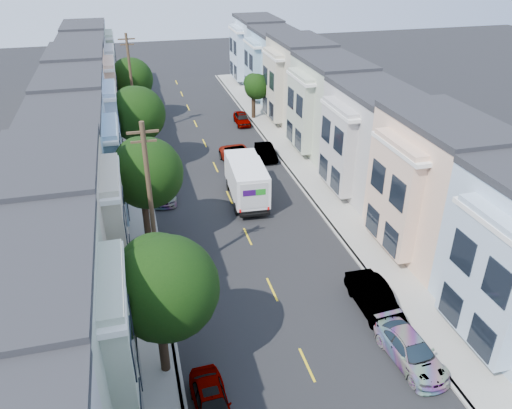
% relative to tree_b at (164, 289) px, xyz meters
% --- Properties ---
extents(ground, '(160.00, 160.00, 0.00)m').
position_rel_tree_b_xyz_m(ground, '(6.30, 4.62, -4.81)').
color(ground, black).
rests_on(ground, ground).
extents(road_slab, '(12.00, 70.00, 0.02)m').
position_rel_tree_b_xyz_m(road_slab, '(6.30, 19.62, -4.80)').
color(road_slab, black).
rests_on(road_slab, ground).
extents(curb_left, '(0.30, 70.00, 0.15)m').
position_rel_tree_b_xyz_m(curb_left, '(0.25, 19.62, -4.74)').
color(curb_left, gray).
rests_on(curb_left, ground).
extents(curb_right, '(0.30, 70.00, 0.15)m').
position_rel_tree_b_xyz_m(curb_right, '(12.35, 19.62, -4.74)').
color(curb_right, gray).
rests_on(curb_right, ground).
extents(sidewalk_left, '(2.60, 70.00, 0.15)m').
position_rel_tree_b_xyz_m(sidewalk_left, '(-1.05, 19.62, -4.74)').
color(sidewalk_left, gray).
rests_on(sidewalk_left, ground).
extents(sidewalk_right, '(2.60, 70.00, 0.15)m').
position_rel_tree_b_xyz_m(sidewalk_right, '(13.65, 19.62, -4.74)').
color(sidewalk_right, gray).
rests_on(sidewalk_right, ground).
extents(centerline, '(0.12, 70.00, 0.01)m').
position_rel_tree_b_xyz_m(centerline, '(6.30, 19.62, -4.81)').
color(centerline, gold).
rests_on(centerline, ground).
extents(townhouse_row_left, '(5.00, 70.00, 8.50)m').
position_rel_tree_b_xyz_m(townhouse_row_left, '(-4.85, 19.62, -4.81)').
color(townhouse_row_left, '#B5B1AE').
rests_on(townhouse_row_left, ground).
extents(townhouse_row_right, '(5.00, 70.00, 8.50)m').
position_rel_tree_b_xyz_m(townhouse_row_right, '(17.45, 19.62, -4.81)').
color(townhouse_row_right, '#B5B1AE').
rests_on(townhouse_row_right, ground).
extents(tree_b, '(4.70, 4.70, 7.18)m').
position_rel_tree_b_xyz_m(tree_b, '(0.00, 0.00, 0.00)').
color(tree_b, black).
rests_on(tree_b, ground).
extents(tree_c, '(4.54, 4.54, 7.40)m').
position_rel_tree_b_xyz_m(tree_c, '(-0.00, 11.54, 0.29)').
color(tree_c, black).
rests_on(tree_c, ground).
extents(tree_d, '(4.70, 4.70, 7.30)m').
position_rel_tree_b_xyz_m(tree_d, '(-0.00, 24.12, 0.11)').
color(tree_d, black).
rests_on(tree_d, ground).
extents(tree_e, '(4.55, 4.55, 6.91)m').
position_rel_tree_b_xyz_m(tree_e, '(-0.00, 37.30, -0.20)').
color(tree_e, black).
rests_on(tree_e, ground).
extents(tree_far_r, '(2.80, 2.80, 5.01)m').
position_rel_tree_b_xyz_m(tree_far_r, '(13.20, 34.72, -1.26)').
color(tree_far_r, black).
rests_on(tree_far_r, ground).
extents(utility_pole_near, '(1.60, 0.26, 10.00)m').
position_rel_tree_b_xyz_m(utility_pole_near, '(0.00, 6.62, 0.34)').
color(utility_pole_near, '#42301E').
rests_on(utility_pole_near, ground).
extents(utility_pole_far, '(1.60, 0.26, 10.00)m').
position_rel_tree_b_xyz_m(utility_pole_far, '(0.00, 32.62, 0.34)').
color(utility_pole_far, '#42301E').
rests_on(utility_pole_far, ground).
extents(fedex_truck, '(2.51, 6.51, 3.12)m').
position_rel_tree_b_xyz_m(fedex_truck, '(7.53, 15.97, -3.07)').
color(fedex_truck, white).
rests_on(fedex_truck, ground).
extents(lead_sedan, '(2.99, 5.68, 1.52)m').
position_rel_tree_b_xyz_m(lead_sedan, '(8.44, 22.31, -4.05)').
color(lead_sedan, black).
rests_on(lead_sedan, ground).
extents(parked_left_b, '(1.69, 4.05, 1.30)m').
position_rel_tree_b_xyz_m(parked_left_b, '(1.40, -2.92, -4.17)').
color(parked_left_b, black).
rests_on(parked_left_b, ground).
extents(parked_left_c, '(1.97, 4.48, 1.33)m').
position_rel_tree_b_xyz_m(parked_left_c, '(1.40, 6.04, -4.15)').
color(parked_left_c, '#BDBDBD').
rests_on(parked_left_c, ground).
extents(parked_left_d, '(2.18, 4.39, 1.27)m').
position_rel_tree_b_xyz_m(parked_left_d, '(1.40, 17.80, -4.18)').
color(parked_left_d, '#400203').
rests_on(parked_left_d, ground).
extents(parked_right_a, '(2.20, 4.56, 1.33)m').
position_rel_tree_b_xyz_m(parked_right_a, '(11.20, -2.38, -4.15)').
color(parked_right_a, '#3C4144').
rests_on(parked_right_a, ground).
extents(parked_right_b, '(1.66, 4.61, 1.53)m').
position_rel_tree_b_xyz_m(parked_right_b, '(11.20, 1.48, -4.05)').
color(parked_right_b, silver).
rests_on(parked_right_b, ground).
extents(parked_right_c, '(1.40, 3.80, 1.26)m').
position_rel_tree_b_xyz_m(parked_right_c, '(11.20, 23.46, -4.18)').
color(parked_right_c, black).
rests_on(parked_right_c, ground).
extents(parked_right_d, '(1.63, 3.93, 1.26)m').
position_rel_tree_b_xyz_m(parked_right_d, '(11.20, 33.20, -4.19)').
color(parked_right_d, black).
rests_on(parked_right_d, ground).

